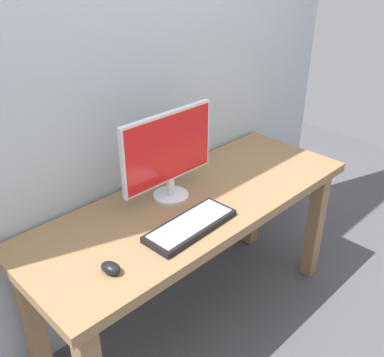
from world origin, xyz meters
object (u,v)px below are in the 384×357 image
at_px(desk, 195,220).
at_px(keyboard_primary, 191,226).
at_px(mouse, 111,268).
at_px(monitor, 168,153).

distance_m(desk, keyboard_primary, 0.27).
bearing_deg(mouse, desk, 2.42).
bearing_deg(mouse, monitor, 14.14).
distance_m(desk, mouse, 0.62).
height_order(monitor, mouse, monitor).
bearing_deg(mouse, keyboard_primary, -12.66).
bearing_deg(monitor, mouse, -154.07).
xyz_separation_m(desk, monitor, (-0.07, 0.10, 0.35)).
xyz_separation_m(monitor, mouse, (-0.52, -0.25, -0.21)).
bearing_deg(desk, mouse, -165.78).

